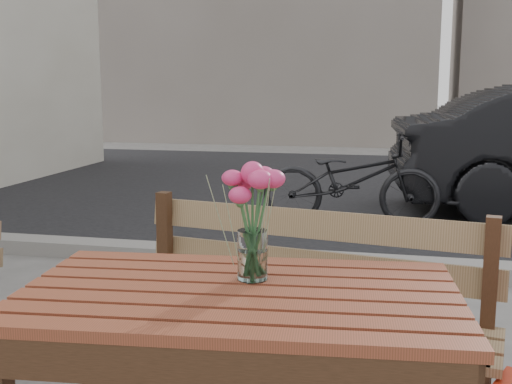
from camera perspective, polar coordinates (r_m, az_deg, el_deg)
street at (r=6.90m, az=10.59°, el=-1.96°), size 30.00×8.12×0.12m
main_table at (r=1.96m, az=-1.54°, el=-12.30°), size 1.36×0.87×0.80m
main_bench at (r=2.62m, az=4.39°, el=-8.83°), size 1.57×0.70×0.94m
main_vase at (r=1.96m, az=-0.32°, el=-1.34°), size 0.20×0.20×0.37m
bicycle at (r=6.39m, az=8.42°, el=1.06°), size 1.77×0.72×0.91m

